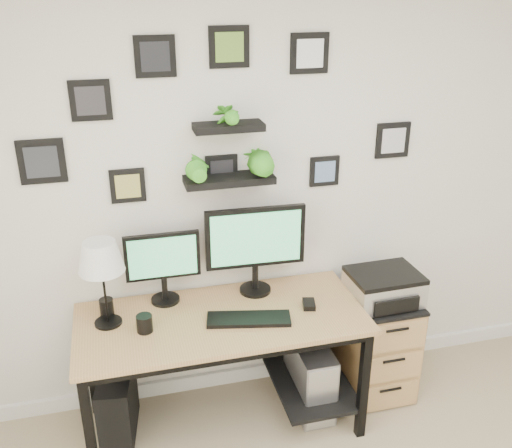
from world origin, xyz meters
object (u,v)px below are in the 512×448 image
object	(u,v)px
monitor_left	(163,263)
printer	(384,287)
pc_tower_grey	(310,376)
table_lamp	(101,259)
file_cabinet	(374,342)
monitor_right	(255,243)
desk	(227,331)
pc_tower_black	(118,404)
mug	(145,324)

from	to	relation	value
monitor_left	printer	bearing A→B (deg)	-8.51
monitor_left	pc_tower_grey	bearing A→B (deg)	-15.49
table_lamp	file_cabinet	size ratio (longest dim) A/B	0.73
table_lamp	pc_tower_grey	world-z (taller)	table_lamp
monitor_left	pc_tower_grey	distance (m)	1.16
monitor_right	file_cabinet	xyz separation A→B (m)	(0.75, -0.12, -0.74)
desk	pc_tower_black	xyz separation A→B (m)	(-0.65, 0.04, -0.42)
monitor_left	pc_tower_grey	world-z (taller)	monitor_left
monitor_right	table_lamp	distance (m)	0.87
monitor_left	pc_tower_black	xyz separation A→B (m)	(-0.33, -0.16, -0.80)
monitor_left	pc_tower_grey	xyz separation A→B (m)	(0.83, -0.23, -0.78)
file_cabinet	pc_tower_grey	bearing A→B (deg)	-169.93
file_cabinet	printer	xyz separation A→B (m)	(0.00, -0.05, 0.43)
monitor_left	file_cabinet	size ratio (longest dim) A/B	0.64
monitor_right	printer	size ratio (longest dim) A/B	1.38
desk	table_lamp	bearing A→B (deg)	175.34
pc_tower_grey	printer	bearing A→B (deg)	4.44
pc_tower_black	pc_tower_grey	distance (m)	1.16
mug	printer	size ratio (longest dim) A/B	0.23
pc_tower_black	file_cabinet	world-z (taller)	file_cabinet
pc_tower_black	printer	bearing A→B (deg)	7.65
mug	file_cabinet	bearing A→B (deg)	5.28
desk	pc_tower_grey	distance (m)	0.65
monitor_right	printer	bearing A→B (deg)	-12.64
pc_tower_black	file_cabinet	xyz separation A→B (m)	(1.62, 0.02, 0.13)
desk	printer	distance (m)	0.98
monitor_right	pc_tower_grey	size ratio (longest dim) A/B	1.28
monitor_left	monitor_right	distance (m)	0.54
table_lamp	pc_tower_black	size ratio (longest dim) A/B	1.19
pc_tower_black	monitor_right	bearing A→B (deg)	17.91
desk	pc_tower_grey	xyz separation A→B (m)	(0.51, -0.02, -0.40)
table_lamp	printer	size ratio (longest dim) A/B	1.16
mug	pc_tower_grey	bearing A→B (deg)	2.98
file_cabinet	monitor_left	bearing A→B (deg)	173.45
file_cabinet	printer	world-z (taller)	printer
monitor_right	pc_tower_black	distance (m)	1.23
pc_tower_grey	file_cabinet	xyz separation A→B (m)	(0.46, 0.08, 0.11)
desk	pc_tower_grey	bearing A→B (deg)	-2.63
monitor_right	pc_tower_black	bearing A→B (deg)	-170.80
desk	monitor_left	distance (m)	0.53
desk	monitor_right	world-z (taller)	monitor_right
mug	pc_tower_black	xyz separation A→B (m)	(-0.19, 0.12, -0.59)
pc_tower_grey	monitor_right	bearing A→B (deg)	144.90
table_lamp	file_cabinet	distance (m)	1.81
mug	printer	distance (m)	1.43
desk	monitor_left	bearing A→B (deg)	147.13
table_lamp	pc_tower_grey	bearing A→B (deg)	-3.76
table_lamp	pc_tower_black	world-z (taller)	table_lamp
file_cabinet	printer	distance (m)	0.43
desk	file_cabinet	xyz separation A→B (m)	(0.97, 0.06, -0.29)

